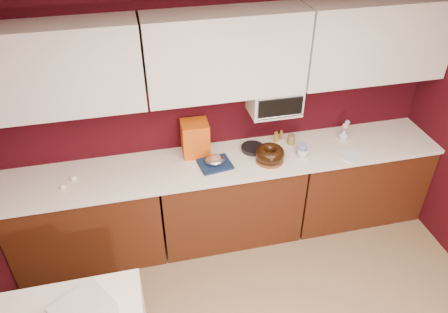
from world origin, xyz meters
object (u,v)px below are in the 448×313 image
foil_ham_nest (215,160)px  blue_jar (302,149)px  toaster_oven (274,100)px  coffee_mug (303,152)px  pandoro_box (195,138)px  newspaper_stack (83,311)px  bundt_cake (270,154)px  flower_vase (344,134)px

foil_ham_nest → blue_jar: 0.81m
toaster_oven → coffee_mug: toaster_oven is taller
foil_ham_nest → toaster_oven: bearing=19.8°
pandoro_box → newspaper_stack: bearing=-123.2°
bundt_cake → coffee_mug: 0.32m
foil_ham_nest → blue_jar: bearing=-0.4°
toaster_oven → flower_vase: (0.71, -0.07, -0.42)m
toaster_oven → foil_ham_nest: toaster_oven is taller
flower_vase → blue_jar: bearing=-163.4°
coffee_mug → newspaper_stack: 2.26m
toaster_oven → newspaper_stack: (-1.72, -1.43, -0.56)m
foil_ham_nest → flower_vase: bearing=6.1°
flower_vase → coffee_mug: bearing=-159.5°
pandoro_box → coffee_mug: (0.94, -0.27, -0.12)m
toaster_oven → newspaper_stack: bearing=-140.3°
toaster_oven → foil_ham_nest: size_ratio=2.59×
blue_jar → foil_ham_nest: bearing=179.6°
bundt_cake → foil_ham_nest: bearing=174.5°
flower_vase → newspaper_stack: flower_vase is taller
bundt_cake → coffee_mug: size_ratio=2.79×
foil_ham_nest → newspaper_stack: foil_ham_nest is taller
coffee_mug → newspaper_stack: (-1.93, -1.17, -0.14)m
bundt_cake → coffee_mug: bearing=0.4°
toaster_oven → blue_jar: (0.22, -0.22, -0.42)m
flower_vase → toaster_oven: bearing=174.0°
bundt_cake → toaster_oven: bearing=68.9°
bundt_cake → flower_vase: size_ratio=2.38×
pandoro_box → newspaper_stack: 1.76m
blue_jar → pandoro_box: bearing=166.3°
bundt_cake → coffee_mug: bundt_cake is taller
toaster_oven → blue_jar: toaster_oven is taller
toaster_oven → flower_vase: 0.83m
bundt_cake → pandoro_box: (-0.63, 0.27, 0.08)m
pandoro_box → newspaper_stack: pandoro_box is taller
pandoro_box → coffee_mug: bearing=-14.7°
toaster_oven → foil_ham_nest: 0.76m
bundt_cake → blue_jar: bundt_cake is taller
toaster_oven → coffee_mug: (0.21, -0.26, -0.43)m
flower_vase → newspaper_stack: (-2.43, -1.35, -0.15)m
bundt_cake → coffee_mug: (0.31, 0.00, -0.03)m
newspaper_stack → coffee_mug: bearing=31.1°
pandoro_box → flower_vase: 1.44m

